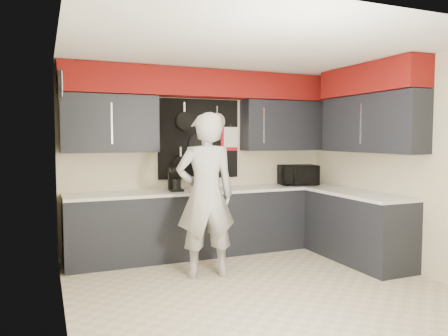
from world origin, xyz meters
name	(u,v)px	position (x,y,z in m)	size (l,w,h in m)	color
ground	(255,285)	(0.00, 0.00, 0.00)	(4.00, 4.00, 0.00)	beige
back_wall_assembly	(206,112)	(0.01, 1.60, 2.01)	(4.00, 0.36, 2.60)	beige
right_wall_assembly	(374,115)	(1.85, 0.26, 1.94)	(0.36, 3.50, 2.60)	beige
left_wall_assembly	(62,171)	(-1.99, 0.02, 1.33)	(0.05, 3.50, 2.60)	beige
base_cabinets	(250,223)	(0.49, 1.13, 0.46)	(3.95, 2.20, 0.92)	black
microwave	(298,175)	(1.44, 1.43, 1.07)	(0.55, 0.37, 0.31)	black
knife_block	(199,181)	(-0.15, 1.47, 1.03)	(0.10, 0.10, 0.23)	#391812
utensil_crock	(195,183)	(-0.19, 1.51, 1.01)	(0.14, 0.14, 0.18)	white
coffee_maker	(176,179)	(-0.50, 1.42, 1.09)	(0.19, 0.23, 0.32)	black
person	(206,195)	(-0.40, 0.51, 0.97)	(0.71, 0.46, 1.93)	#B2B2AF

